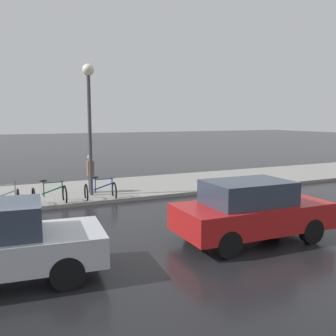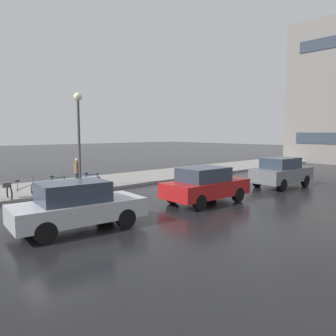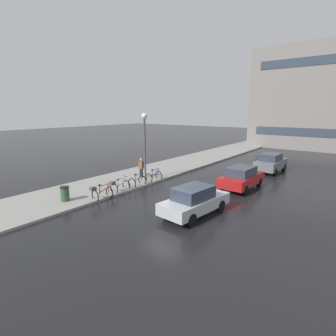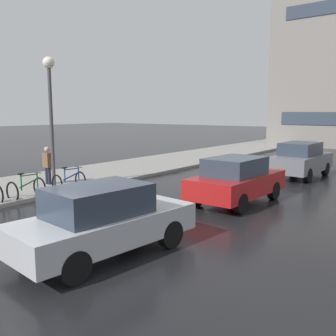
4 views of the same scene
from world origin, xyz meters
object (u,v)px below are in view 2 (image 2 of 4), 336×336
(streetlamp, at_px, (78,122))
(car_grey, at_px, (281,172))
(bicycle_farthest, at_px, (90,183))
(bicycle_second, at_px, (19,190))
(bicycle_third, at_px, (56,187))
(car_silver, at_px, (77,206))
(car_red, at_px, (205,185))
(pedestrian, at_px, (77,171))

(streetlamp, bearing_deg, car_grey, 52.22)
(car_grey, height_order, streetlamp, streetlamp)
(streetlamp, bearing_deg, bicycle_farthest, 12.09)
(bicycle_second, relative_size, bicycle_third, 1.25)
(car_silver, xyz_separation_m, car_red, (0.10, 6.02, 0.02))
(bicycle_farthest, distance_m, car_red, 6.49)
(car_grey, xyz_separation_m, streetlamp, (-6.89, -8.89, 2.79))
(bicycle_third, bearing_deg, bicycle_second, -91.48)
(car_red, xyz_separation_m, car_grey, (0.08, 6.46, 0.04))
(bicycle_second, xyz_separation_m, car_silver, (6.01, -0.17, 0.29))
(bicycle_farthest, bearing_deg, bicycle_second, -90.65)
(car_silver, distance_m, car_red, 6.02)
(car_grey, bearing_deg, streetlamp, -127.78)
(car_silver, relative_size, streetlamp, 0.82)
(bicycle_farthest, xyz_separation_m, car_red, (6.07, 2.27, 0.40))
(bicycle_third, bearing_deg, car_silver, -17.67)
(bicycle_farthest, bearing_deg, bicycle_third, -89.87)
(bicycle_second, height_order, streetlamp, streetlamp)
(car_silver, height_order, streetlamp, streetlamp)
(bicycle_second, bearing_deg, bicycle_third, 88.52)
(bicycle_farthest, height_order, pedestrian, pedestrian)
(bicycle_second, relative_size, car_silver, 0.33)
(bicycle_second, height_order, pedestrian, pedestrian)
(bicycle_farthest, height_order, car_red, car_red)
(bicycle_third, relative_size, car_red, 0.28)
(pedestrian, bearing_deg, streetlamp, -11.57)
(bicycle_farthest, xyz_separation_m, car_grey, (6.15, 8.73, 0.43))
(car_silver, distance_m, pedestrian, 8.14)
(bicycle_third, distance_m, car_grey, 12.24)
(car_grey, bearing_deg, bicycle_third, -120.13)
(bicycle_third, height_order, pedestrian, pedestrian)
(bicycle_second, xyz_separation_m, car_grey, (6.19, 12.31, 0.35))
(car_silver, bearing_deg, bicycle_farthest, 147.86)
(bicycle_second, xyz_separation_m, bicycle_farthest, (0.04, 3.58, -0.08))
(bicycle_third, bearing_deg, streetlamp, 113.87)
(car_silver, bearing_deg, car_red, 89.06)
(bicycle_third, xyz_separation_m, car_silver, (5.97, -1.90, 0.37))
(car_red, distance_m, car_grey, 6.46)
(car_red, bearing_deg, bicycle_farthest, -159.52)
(bicycle_second, xyz_separation_m, streetlamp, (-0.70, 3.42, 3.14))
(bicycle_third, bearing_deg, pedestrian, 125.45)
(bicycle_third, height_order, streetlamp, streetlamp)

